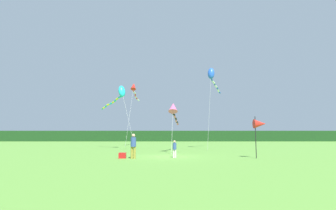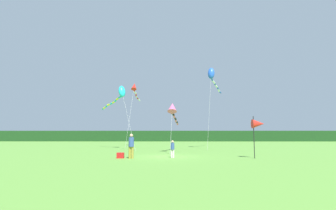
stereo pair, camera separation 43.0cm
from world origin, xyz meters
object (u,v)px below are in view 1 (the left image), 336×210
Objects in this scene: cooler_box at (122,155)px; kite_rainbow at (173,110)px; person_adult at (133,145)px; kite_cyan at (119,94)px; kite_blue at (211,76)px; person_child at (174,148)px; kite_red at (134,89)px; banner_flag_pole at (259,124)px.

kite_rainbow is at bearing 56.80° from cooler_box.
kite_rainbow reaches higher than person_adult.
kite_cyan is 0.78× the size of kite_blue.
kite_rainbow is at bearing -128.88° from kite_blue.
kite_blue reaches higher than person_child.
person_child is 0.13× the size of kite_blue.
person_child is at bearing 5.84° from cooler_box.
cooler_box is (-0.84, 0.25, -0.81)m from person_adult.
cooler_box is at bearing 163.42° from person_adult.
cooler_box is (-3.92, -0.40, -0.53)m from person_child.
cooler_box is 13.88m from kite_cyan.
cooler_box is 0.07× the size of kite_cyan.
kite_rainbow is (3.15, 6.33, 3.20)m from person_adult.
kite_blue reaches higher than cooler_box.
person_child is at bearing -112.93° from kite_blue.
kite_red reaches higher than kite_cyan.
kite_blue is at bearing 67.07° from person_child.
kite_blue is 1.49× the size of kite_rainbow.
banner_flag_pole is 13.92m from kite_blue.
kite_blue is at bearing 51.12° from kite_rainbow.
person_child is 0.17× the size of kite_cyan.
kite_cyan is (-3.38, 12.25, 5.69)m from person_adult.
kite_red is at bearing 97.41° from person_adult.
person_adult is 7.76m from kite_rainbow.
banner_flag_pole is 18.16m from kite_cyan.
banner_flag_pole is 0.47× the size of kite_rainbow.
kite_red is (-10.51, 6.23, -0.50)m from kite_blue.
kite_red is at bearing 94.94° from cooler_box.
person_adult reaches higher than person_child.
person_adult is 13.92m from kite_cyan.
kite_red reaches higher than banner_flag_pole.
kite_blue is at bearing 53.85° from cooler_box.
kite_blue is at bearing 96.82° from banner_flag_pole.
cooler_box is 0.08× the size of kite_rainbow.
kite_rainbow is (5.58, -12.34, -4.26)m from kite_red.
person_adult is 0.18× the size of kite_blue.
kite_cyan is (-6.46, 11.60, 5.98)m from person_child.
kite_blue is (8.91, 12.20, 8.77)m from cooler_box.
kite_red is (-2.43, 18.68, 7.46)m from person_adult.
cooler_box is 0.05× the size of kite_blue.
banner_flag_pole is (10.38, -0.06, 2.35)m from cooler_box.
kite_cyan is (-12.92, 12.06, 4.16)m from banner_flag_pole.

